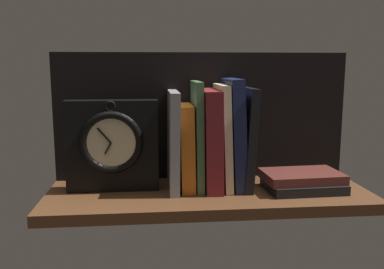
{
  "coord_description": "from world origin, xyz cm",
  "views": [
    {
      "loc": [
        -12.95,
        -91.63,
        28.89
      ],
      "look_at": [
        -3.57,
        3.51,
        12.85
      ],
      "focal_mm": 38.3,
      "sensor_mm": 36.0,
      "label": 1
    }
  ],
  "objects_px": {
    "book_green_romantic": "(197,135)",
    "book_maroon_dawkins": "(210,139)",
    "book_black_skeptic": "(245,137)",
    "framed_clock": "(112,145)",
    "book_gray_chess": "(173,140)",
    "book_cream_twain": "(223,136)",
    "book_stack_side": "(302,181)",
    "book_navy_bierce": "(234,133)",
    "book_orange_pandolfini": "(186,147)"
  },
  "relations": [
    {
      "from": "framed_clock",
      "to": "book_stack_side",
      "type": "xyz_separation_m",
      "value": [
        0.44,
        -0.04,
        -0.09
      ]
    },
    {
      "from": "book_green_romantic",
      "to": "book_stack_side",
      "type": "bearing_deg",
      "value": -11.19
    },
    {
      "from": "book_orange_pandolfini",
      "to": "framed_clock",
      "type": "bearing_deg",
      "value": -177.57
    },
    {
      "from": "book_gray_chess",
      "to": "book_green_romantic",
      "type": "bearing_deg",
      "value": 0.0
    },
    {
      "from": "book_navy_bierce",
      "to": "framed_clock",
      "type": "relative_size",
      "value": 1.22
    },
    {
      "from": "book_black_skeptic",
      "to": "framed_clock",
      "type": "height_order",
      "value": "book_black_skeptic"
    },
    {
      "from": "book_orange_pandolfini",
      "to": "book_navy_bierce",
      "type": "xyz_separation_m",
      "value": [
        0.12,
        0.0,
        0.03
      ]
    },
    {
      "from": "book_gray_chess",
      "to": "book_navy_bierce",
      "type": "bearing_deg",
      "value": 0.0
    },
    {
      "from": "book_maroon_dawkins",
      "to": "book_cream_twain",
      "type": "height_order",
      "value": "book_cream_twain"
    },
    {
      "from": "book_black_skeptic",
      "to": "book_orange_pandolfini",
      "type": "bearing_deg",
      "value": 180.0
    },
    {
      "from": "book_maroon_dawkins",
      "to": "book_stack_side",
      "type": "relative_size",
      "value": 1.26
    },
    {
      "from": "book_orange_pandolfini",
      "to": "book_navy_bierce",
      "type": "height_order",
      "value": "book_navy_bierce"
    },
    {
      "from": "book_gray_chess",
      "to": "book_maroon_dawkins",
      "type": "relative_size",
      "value": 0.99
    },
    {
      "from": "book_cream_twain",
      "to": "framed_clock",
      "type": "relative_size",
      "value": 1.16
    },
    {
      "from": "book_navy_bierce",
      "to": "book_stack_side",
      "type": "distance_m",
      "value": 0.2
    },
    {
      "from": "book_gray_chess",
      "to": "book_navy_bierce",
      "type": "distance_m",
      "value": 0.15
    },
    {
      "from": "book_maroon_dawkins",
      "to": "book_stack_side",
      "type": "bearing_deg",
      "value": -12.74
    },
    {
      "from": "book_orange_pandolfini",
      "to": "book_cream_twain",
      "type": "relative_size",
      "value": 0.81
    },
    {
      "from": "book_green_romantic",
      "to": "book_navy_bierce",
      "type": "distance_m",
      "value": 0.09
    },
    {
      "from": "book_orange_pandolfini",
      "to": "framed_clock",
      "type": "distance_m",
      "value": 0.17
    },
    {
      "from": "book_stack_side",
      "to": "book_orange_pandolfini",
      "type": "bearing_deg",
      "value": 169.91
    },
    {
      "from": "book_orange_pandolfini",
      "to": "book_black_skeptic",
      "type": "distance_m",
      "value": 0.14
    },
    {
      "from": "book_black_skeptic",
      "to": "book_stack_side",
      "type": "xyz_separation_m",
      "value": [
        0.13,
        -0.05,
        -0.1
      ]
    },
    {
      "from": "book_maroon_dawkins",
      "to": "framed_clock",
      "type": "bearing_deg",
      "value": -178.18
    },
    {
      "from": "book_maroon_dawkins",
      "to": "book_black_skeptic",
      "type": "bearing_deg",
      "value": 0.0
    },
    {
      "from": "book_gray_chess",
      "to": "book_black_skeptic",
      "type": "distance_m",
      "value": 0.17
    },
    {
      "from": "book_gray_chess",
      "to": "book_cream_twain",
      "type": "distance_m",
      "value": 0.12
    },
    {
      "from": "book_maroon_dawkins",
      "to": "book_stack_side",
      "type": "distance_m",
      "value": 0.24
    },
    {
      "from": "book_orange_pandolfini",
      "to": "book_cream_twain",
      "type": "xyz_separation_m",
      "value": [
        0.09,
        0.0,
        0.02
      ]
    },
    {
      "from": "book_orange_pandolfini",
      "to": "book_navy_bierce",
      "type": "distance_m",
      "value": 0.12
    },
    {
      "from": "book_orange_pandolfini",
      "to": "book_cream_twain",
      "type": "bearing_deg",
      "value": 0.0
    },
    {
      "from": "book_navy_bierce",
      "to": "book_stack_side",
      "type": "height_order",
      "value": "book_navy_bierce"
    },
    {
      "from": "book_cream_twain",
      "to": "book_navy_bierce",
      "type": "relative_size",
      "value": 0.95
    },
    {
      "from": "book_green_romantic",
      "to": "book_navy_bierce",
      "type": "height_order",
      "value": "book_navy_bierce"
    },
    {
      "from": "book_maroon_dawkins",
      "to": "book_orange_pandolfini",
      "type": "bearing_deg",
      "value": 180.0
    },
    {
      "from": "book_cream_twain",
      "to": "book_black_skeptic",
      "type": "height_order",
      "value": "book_cream_twain"
    },
    {
      "from": "book_maroon_dawkins",
      "to": "book_cream_twain",
      "type": "bearing_deg",
      "value": 0.0
    },
    {
      "from": "book_gray_chess",
      "to": "book_cream_twain",
      "type": "relative_size",
      "value": 0.94
    },
    {
      "from": "book_black_skeptic",
      "to": "book_stack_side",
      "type": "bearing_deg",
      "value": -20.6
    },
    {
      "from": "book_orange_pandolfini",
      "to": "book_green_romantic",
      "type": "height_order",
      "value": "book_green_romantic"
    },
    {
      "from": "book_green_romantic",
      "to": "book_maroon_dawkins",
      "type": "height_order",
      "value": "book_green_romantic"
    },
    {
      "from": "book_black_skeptic",
      "to": "book_navy_bierce",
      "type": "bearing_deg",
      "value": 180.0
    },
    {
      "from": "book_gray_chess",
      "to": "book_orange_pandolfini",
      "type": "distance_m",
      "value": 0.03
    },
    {
      "from": "book_gray_chess",
      "to": "book_navy_bierce",
      "type": "xyz_separation_m",
      "value": [
        0.15,
        0.0,
        0.01
      ]
    },
    {
      "from": "book_orange_pandolfini",
      "to": "book_maroon_dawkins",
      "type": "height_order",
      "value": "book_maroon_dawkins"
    },
    {
      "from": "book_gray_chess",
      "to": "book_green_romantic",
      "type": "relative_size",
      "value": 0.91
    },
    {
      "from": "book_gray_chess",
      "to": "book_stack_side",
      "type": "height_order",
      "value": "book_gray_chess"
    },
    {
      "from": "book_maroon_dawkins",
      "to": "book_green_romantic",
      "type": "bearing_deg",
      "value": 180.0
    },
    {
      "from": "book_cream_twain",
      "to": "book_navy_bierce",
      "type": "bearing_deg",
      "value": 0.0
    },
    {
      "from": "book_gray_chess",
      "to": "book_cream_twain",
      "type": "bearing_deg",
      "value": 0.0
    }
  ]
}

